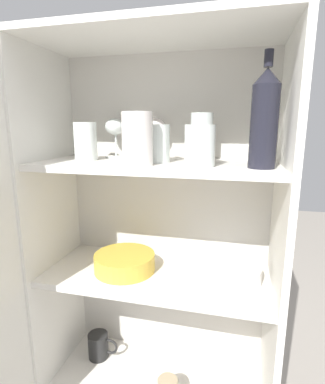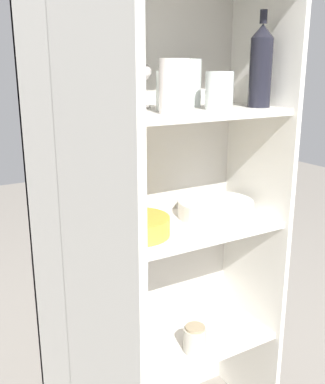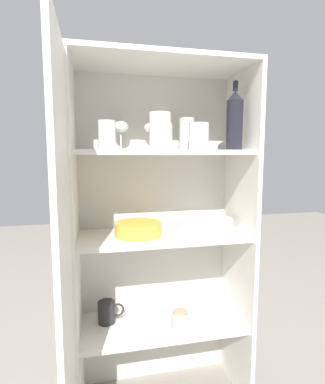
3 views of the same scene
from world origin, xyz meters
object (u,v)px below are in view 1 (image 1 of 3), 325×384
object	(u,v)px
wine_bottle	(265,118)
plate_stack_white	(220,270)
mixing_bowl_large	(125,261)
coffee_mug_primary	(99,345)

from	to	relation	value
wine_bottle	plate_stack_white	size ratio (longest dim) A/B	1.12
wine_bottle	mixing_bowl_large	bearing A→B (deg)	172.15
mixing_bowl_large	coffee_mug_primary	distance (m)	0.42
mixing_bowl_large	coffee_mug_primary	bearing A→B (deg)	158.92
wine_bottle	coffee_mug_primary	distance (m)	1.00
mixing_bowl_large	coffee_mug_primary	xyz separation A→B (m)	(-0.14, 0.05, -0.39)
wine_bottle	mixing_bowl_large	size ratio (longest dim) A/B	1.42
mixing_bowl_large	wine_bottle	bearing A→B (deg)	-7.85
coffee_mug_primary	mixing_bowl_large	bearing A→B (deg)	-21.08
mixing_bowl_large	plate_stack_white	bearing A→B (deg)	3.77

